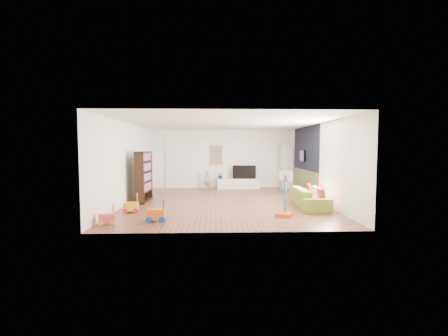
{
  "coord_description": "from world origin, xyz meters",
  "views": [
    {
      "loc": [
        -0.35,
        -10.24,
        1.87
      ],
      "look_at": [
        0.0,
        0.4,
        1.15
      ],
      "focal_mm": 24.0,
      "sensor_mm": 36.0,
      "label": 1
    }
  ],
  "objects_px": {
    "sofa": "(309,198)",
    "basketball_hoop": "(285,194)",
    "bookshelf": "(144,177)",
    "media_console": "(238,184)"
  },
  "relations": [
    {
      "from": "bookshelf",
      "to": "sofa",
      "type": "relative_size",
      "value": 0.85
    },
    {
      "from": "bookshelf",
      "to": "sofa",
      "type": "xyz_separation_m",
      "value": [
        5.44,
        -1.14,
        -0.57
      ]
    },
    {
      "from": "media_console",
      "to": "basketball_hoop",
      "type": "relative_size",
      "value": 1.58
    },
    {
      "from": "sofa",
      "to": "basketball_hoop",
      "type": "bearing_deg",
      "value": 140.68
    },
    {
      "from": "bookshelf",
      "to": "basketball_hoop",
      "type": "bearing_deg",
      "value": -26.57
    },
    {
      "from": "sofa",
      "to": "basketball_hoop",
      "type": "relative_size",
      "value": 1.66
    },
    {
      "from": "bookshelf",
      "to": "sofa",
      "type": "height_order",
      "value": "bookshelf"
    },
    {
      "from": "bookshelf",
      "to": "basketball_hoop",
      "type": "distance_m",
      "value": 4.96
    },
    {
      "from": "basketball_hoop",
      "to": "media_console",
      "type": "bearing_deg",
      "value": 119.14
    },
    {
      "from": "basketball_hoop",
      "to": "sofa",
      "type": "bearing_deg",
      "value": 69.4
    }
  ]
}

